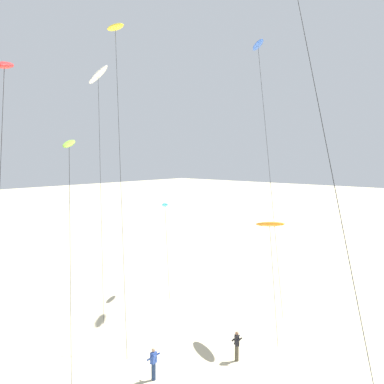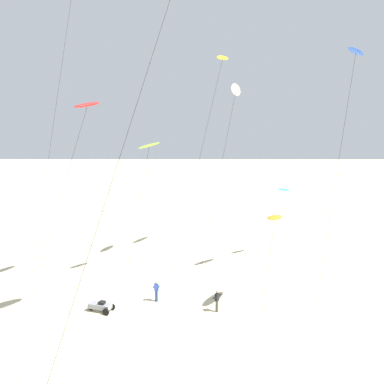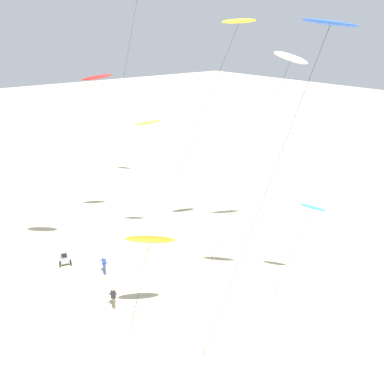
% 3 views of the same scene
% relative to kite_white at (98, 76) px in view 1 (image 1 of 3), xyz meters
% --- Properties ---
extents(kite_white, '(4.41, 6.27, 18.09)m').
position_rel_kite_white_xyz_m(kite_white, '(0.00, 0.00, 0.00)').
color(kite_white, white).
rests_on(kite_white, ground).
extents(kite_orange, '(2.12, 3.20, 7.49)m').
position_rel_kite_white_xyz_m(kite_orange, '(1.70, -14.28, -10.11)').
color(kite_orange, orange).
rests_on(kite_orange, ground).
extents(kite_blue, '(4.85, 6.00, 20.11)m').
position_rel_kite_white_xyz_m(kite_blue, '(9.03, -8.36, 2.27)').
color(kite_blue, blue).
rests_on(kite_blue, ground).
extents(kite_lime, '(3.18, 3.82, 12.31)m').
position_rel_kite_white_xyz_m(kite_lime, '(-8.24, -7.76, -5.37)').
color(kite_lime, '#8CD833').
rests_on(kite_lime, ground).
extents(kite_red, '(5.00, 6.42, 15.80)m').
position_rel_kite_white_xyz_m(kite_red, '(-13.01, -9.75, -1.90)').
color(kite_red, red).
rests_on(kite_red, ground).
extents(kite_yellow, '(5.60, 7.60, 20.14)m').
position_rel_kite_white_xyz_m(kite_yellow, '(-1.69, -4.03, 2.52)').
color(kite_yellow, yellow).
rests_on(kite_yellow, ground).
extents(kite_cyan, '(2.31, 2.67, 7.52)m').
position_rel_kite_white_xyz_m(kite_cyan, '(4.89, -2.22, -10.11)').
color(kite_cyan, '#33BFE0').
rests_on(kite_cyan, ground).
extents(kite_flyer_nearest, '(0.72, 0.73, 1.67)m').
position_rel_kite_white_xyz_m(kite_flyer_nearest, '(-2.54, -14.95, -16.31)').
color(kite_flyer_nearest, '#4C4738').
rests_on(kite_flyer_nearest, ground).
extents(kite_flyer_middle, '(0.62, 0.59, 1.67)m').
position_rel_kite_white_xyz_m(kite_flyer_middle, '(-7.24, -13.18, -16.31)').
color(kite_flyer_middle, navy).
rests_on(kite_flyer_middle, ground).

